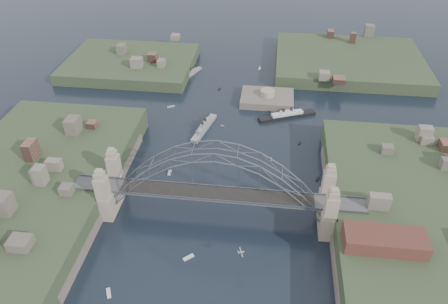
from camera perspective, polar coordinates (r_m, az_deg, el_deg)
ground at (r=128.90m, az=-0.99°, el=-8.30°), size 500.00×500.00×0.00m
bridge at (r=120.60m, az=-1.05°, el=-4.11°), size 84.00×13.80×24.60m
shore_west at (r=145.22m, az=-24.11°, el=-5.09°), size 50.50×90.00×12.00m
shore_east at (r=134.19m, az=24.37°, el=-9.06°), size 50.50×90.00×12.00m
headland_nw at (r=217.65m, az=-12.20°, el=10.94°), size 60.00×45.00×9.00m
headland_ne at (r=223.13m, az=16.14°, el=11.03°), size 70.00×55.00×9.50m
fort_island at (r=184.82m, az=5.71°, el=6.58°), size 22.00×16.00×9.40m
wharf_shed at (r=115.36m, az=20.55°, el=-10.93°), size 20.00×8.00×4.00m
naval_cruiser_near at (r=164.77m, az=-2.66°, el=3.26°), size 7.17×19.90×5.95m
naval_cruiser_far at (r=207.43m, az=-4.22°, el=10.45°), size 7.13×13.38×4.64m
ocean_liner at (r=174.02m, az=8.36°, el=4.81°), size 22.96×12.24×5.79m
aeroplane at (r=110.23m, az=2.21°, el=-13.14°), size 1.78×3.08×0.46m
small_boat_a at (r=144.53m, az=-7.22°, el=-2.70°), size 1.04×2.79×1.43m
small_boat_b at (r=150.19m, az=6.27°, el=-0.98°), size 1.01×1.75×0.45m
small_boat_c at (r=118.03m, az=-4.75°, el=-13.77°), size 2.99×2.82×0.45m
small_boat_d at (r=159.75m, az=9.99°, el=1.17°), size 1.07×2.04×0.45m
small_boat_e at (r=181.09m, az=-7.05°, el=5.99°), size 3.30×2.45×0.45m
small_boat_f at (r=167.01m, az=-0.21°, el=3.48°), size 1.45×0.91×0.45m
small_boat_h at (r=193.49m, az=-0.62°, el=8.36°), size 1.12×2.05×0.45m
small_boat_i at (r=144.23m, az=12.29°, el=-3.52°), size 1.28×2.18×0.45m
small_boat_j at (r=114.39m, az=-15.05°, el=-17.62°), size 2.13×3.07×0.45m
small_boat_k at (r=212.27m, az=4.75°, el=11.10°), size 1.35×2.18×2.38m
small_boat_l at (r=162.94m, az=-14.33°, el=1.29°), size 1.96×3.10×0.45m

